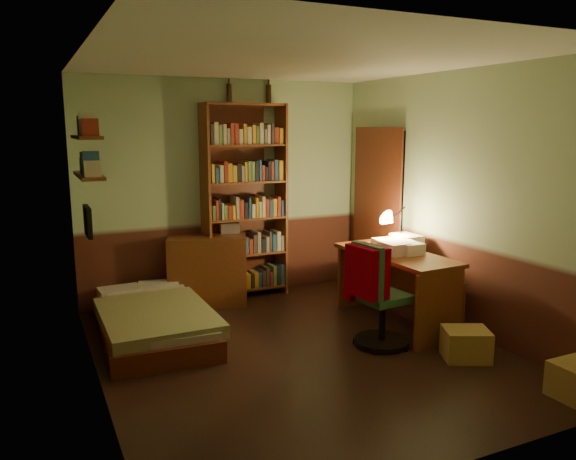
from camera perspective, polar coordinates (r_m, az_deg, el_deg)
name	(u,v)px	position (r m, az deg, el deg)	size (l,w,h in m)	color
floor	(299,352)	(5.31, 1.17, -12.32)	(3.50, 4.00, 0.02)	black
ceiling	(301,58)	(4.93, 1.29, 17.04)	(3.50, 4.00, 0.02)	silver
wall_back	(226,190)	(6.79, -6.34, 4.10)	(3.50, 0.02, 2.60)	#A0BB8F
wall_left	(90,227)	(4.47, -19.45, 0.25)	(0.02, 4.00, 2.60)	#A0BB8F
wall_right	(455,201)	(5.94, 16.65, 2.81)	(0.02, 4.00, 2.60)	#A0BB8F
wall_front	(458,261)	(3.30, 16.93, -3.03)	(3.50, 0.02, 2.60)	#A0BB8F
doorway	(378,213)	(6.97, 9.17, 1.70)	(0.06, 0.90, 2.00)	black
door_trim	(376,213)	(6.95, 8.93, 1.69)	(0.02, 0.98, 2.08)	#4B1E10
bed	(153,310)	(5.74, -13.57, -7.90)	(0.96, 1.80, 0.53)	olive
dresser	(208,270)	(6.63, -8.14, -4.04)	(0.89, 0.45, 0.79)	brown
mini_stereo	(229,228)	(6.74, -5.99, 0.25)	(0.23, 0.17, 0.12)	#B2B2B7
bookshelf	(245,202)	(6.72, -4.43, 2.84)	(0.99, 0.31, 2.31)	brown
bottle_left	(229,93)	(6.73, -6.00, 13.63)	(0.06, 0.06, 0.22)	black
bottle_right	(269,94)	(6.91, -1.97, 13.62)	(0.06, 0.06, 0.22)	black
desk	(395,289)	(5.98, 10.80, -5.86)	(0.59, 1.43, 0.77)	brown
paper_stack	(406,240)	(6.22, 11.95, -1.03)	(0.23, 0.32, 0.13)	silver
desk_lamp	(401,220)	(6.28, 11.38, 1.04)	(0.16, 0.16, 0.55)	black
office_chair	(383,297)	(5.37, 9.61, -6.69)	(0.48, 0.42, 0.95)	#2E5D32
red_jacket	(367,219)	(5.34, 8.01, 1.07)	(0.22, 0.39, 0.47)	#930010
wall_shelf_lower	(89,175)	(5.53, -19.59, 5.24)	(0.20, 0.90, 0.03)	brown
wall_shelf_upper	(86,137)	(5.51, -19.82, 8.86)	(0.20, 0.90, 0.03)	brown
framed_picture	(88,222)	(5.07, -19.67, 0.82)	(0.04, 0.32, 0.26)	black
cardboard_box_a	(576,380)	(4.96, 27.23, -13.38)	(0.36, 0.29, 0.27)	#A68743
cardboard_box_b	(466,344)	(5.34, 17.63, -10.99)	(0.39, 0.32, 0.27)	#A68743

